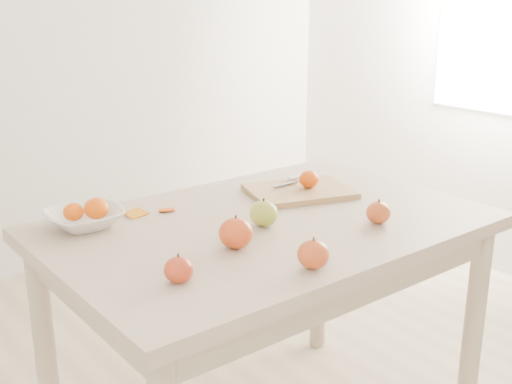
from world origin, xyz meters
TOP-DOWN VIEW (x-y plane):
  - table at (0.00, 0.00)m, footprint 1.20×0.80m
  - cutting_board at (0.23, 0.12)m, footprint 0.37×0.31m
  - board_tangerine at (0.26, 0.11)m, footprint 0.06×0.06m
  - fruit_bowl at (-0.42, 0.26)m, footprint 0.20×0.20m
  - bowl_tangerine_near at (-0.45, 0.27)m, footprint 0.05×0.05m
  - bowl_tangerine_far at (-0.39, 0.25)m, footprint 0.07×0.07m
  - orange_peel_a at (-0.27, 0.26)m, footprint 0.07×0.06m
  - orange_peel_b at (-0.18, 0.24)m, footprint 0.06×0.05m
  - paring_knife at (0.28, 0.19)m, footprint 0.17×0.04m
  - apple_green at (-0.03, -0.03)m, footprint 0.08×0.08m
  - apple_red_c at (-0.12, -0.31)m, footprint 0.07×0.07m
  - apple_red_e at (0.22, -0.21)m, footprint 0.07×0.07m
  - apple_red_b at (-0.19, -0.11)m, footprint 0.09×0.09m
  - apple_red_d at (-0.40, -0.19)m, footprint 0.07×0.07m

SIDE VIEW (x-z plane):
  - table at x=0.00m, z-range 0.28..1.03m
  - orange_peel_a at x=-0.27m, z-range 0.75..0.76m
  - orange_peel_b at x=-0.18m, z-range 0.75..0.76m
  - cutting_board at x=0.23m, z-range 0.75..0.77m
  - fruit_bowl at x=-0.42m, z-range 0.75..0.80m
  - paring_knife at x=0.28m, z-range 0.77..0.78m
  - apple_red_d at x=-0.40m, z-range 0.75..0.81m
  - apple_red_e at x=0.22m, z-range 0.75..0.81m
  - apple_red_c at x=-0.12m, z-range 0.75..0.82m
  - apple_green at x=-0.03m, z-range 0.75..0.82m
  - apple_red_b at x=-0.19m, z-range 0.75..0.83m
  - board_tangerine at x=0.26m, z-range 0.77..0.82m
  - bowl_tangerine_near at x=-0.45m, z-range 0.77..0.82m
  - bowl_tangerine_far at x=-0.39m, z-range 0.77..0.83m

